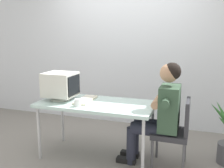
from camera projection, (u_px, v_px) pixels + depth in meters
The scene contains 8 objects.
ground_plane at pixel (97, 156), 3.30m from camera, with size 12.00×12.00×0.00m, color gray.
wall_back at pixel (144, 38), 4.21m from camera, with size 8.00×0.10×3.00m, color silver.
desk at pixel (96, 106), 3.17m from camera, with size 1.45×0.70×0.72m.
crt_monitor at pixel (61, 85), 3.27m from camera, with size 0.40×0.35×0.36m.
keyboard at pixel (86, 100), 3.24m from camera, with size 0.19×0.45×0.03m.
office_chair at pixel (176, 129), 2.94m from camera, with size 0.41×0.41×0.84m.
person_seated at pixel (160, 110), 2.96m from camera, with size 0.72×0.58×1.25m.
desk_mug at pixel (78, 103), 2.99m from camera, with size 0.08×0.09×0.09m.
Camera 1 is at (1.17, -2.82, 1.56)m, focal length 40.53 mm.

